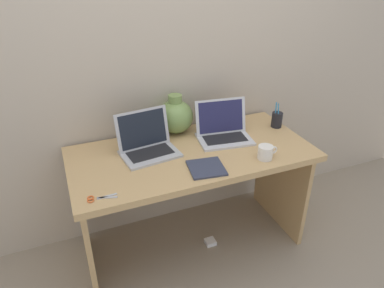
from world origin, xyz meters
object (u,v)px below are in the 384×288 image
(laptop_right, at_px, (223,129))
(coffee_mug, at_px, (266,152))
(laptop_left, at_px, (147,142))
(green_vase, at_px, (175,116))
(pen_cup, at_px, (277,120))
(power_brick, at_px, (210,242))
(notebook_stack, at_px, (206,168))
(scissors, at_px, (97,198))

(laptop_right, xyz_separation_m, coffee_mug, (0.11, -0.33, -0.02))
(laptop_left, height_order, laptop_right, laptop_left)
(green_vase, xyz_separation_m, pen_cup, (0.66, -0.19, -0.06))
(laptop_left, height_order, green_vase, green_vase)
(laptop_left, height_order, pen_cup, laptop_left)
(laptop_right, distance_m, power_brick, 0.82)
(pen_cup, bearing_deg, green_vase, 164.22)
(coffee_mug, relative_size, power_brick, 1.76)
(pen_cup, relative_size, power_brick, 2.51)
(pen_cup, height_order, power_brick, pen_cup)
(laptop_left, height_order, notebook_stack, laptop_left)
(scissors, height_order, power_brick, scissors)
(coffee_mug, bearing_deg, laptop_left, 151.36)
(laptop_right, bearing_deg, power_brick, -132.41)
(coffee_mug, height_order, scissors, coffee_mug)
(pen_cup, distance_m, power_brick, 0.97)
(pen_cup, bearing_deg, power_brick, -164.46)
(laptop_left, distance_m, pen_cup, 0.92)
(notebook_stack, xyz_separation_m, coffee_mug, (0.36, -0.03, 0.03))
(coffee_mug, bearing_deg, notebook_stack, 175.85)
(pen_cup, bearing_deg, laptop_right, -179.46)
(power_brick, bearing_deg, laptop_left, 157.77)
(scissors, bearing_deg, laptop_right, 22.41)
(scissors, bearing_deg, laptop_left, 45.00)
(notebook_stack, xyz_separation_m, scissors, (-0.61, -0.05, -0.00))
(notebook_stack, bearing_deg, power_brick, 53.38)
(green_vase, relative_size, pen_cup, 1.47)
(pen_cup, bearing_deg, scissors, -164.26)
(pen_cup, relative_size, scissors, 1.19)
(laptop_left, bearing_deg, scissors, -135.00)
(laptop_right, relative_size, pen_cup, 2.06)
(notebook_stack, distance_m, pen_cup, 0.74)
(green_vase, bearing_deg, laptop_left, -142.97)
(laptop_left, bearing_deg, notebook_stack, -51.05)
(green_vase, relative_size, notebook_stack, 1.34)
(green_vase, height_order, coffee_mug, green_vase)
(pen_cup, xyz_separation_m, scissors, (-1.27, -0.36, -0.05))
(green_vase, xyz_separation_m, notebook_stack, (-0.00, -0.50, -0.11))
(notebook_stack, bearing_deg, coffee_mug, -4.15)
(coffee_mug, xyz_separation_m, pen_cup, (0.30, 0.34, 0.01))
(power_brick, bearing_deg, laptop_right, 47.59)
(green_vase, height_order, notebook_stack, green_vase)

